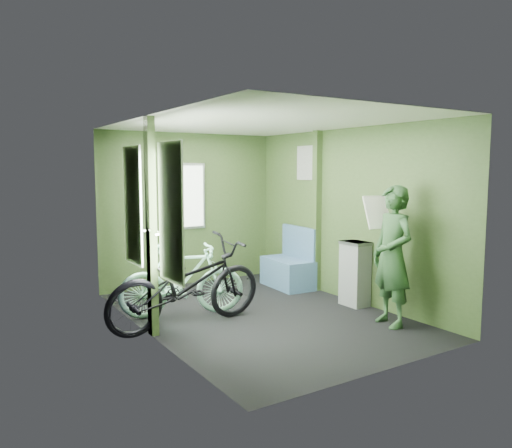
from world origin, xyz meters
The scene contains 6 objects.
room centered at (-0.04, 0.04, 1.44)m, with size 4.00×4.02×2.31m.
bicycle_black centered at (-0.95, 0.02, 0.00)m, with size 0.66×1.90×1.00m, color black.
bicycle_mint centered at (-0.83, 0.43, 0.00)m, with size 0.42×1.50×0.90m, color #97DEC2.
passenger centered at (1.03, -1.12, 0.80)m, with size 0.47×0.72×1.58m.
waste_box centered at (1.26, -0.30, 0.42)m, with size 0.25×0.34×0.84m, color gray.
bench_seat centered at (1.14, 0.98, 0.27)m, with size 0.53×0.88×0.90m.
Camera 1 is at (-3.21, -4.95, 1.76)m, focal length 35.00 mm.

